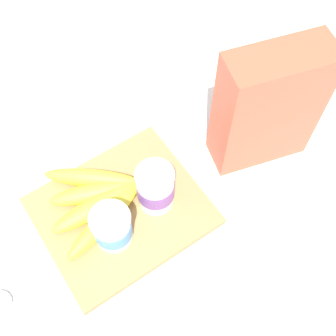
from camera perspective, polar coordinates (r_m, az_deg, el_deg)
name	(u,v)px	position (r m, az deg, el deg)	size (l,w,h in m)	color
ground_plane	(122,213)	(0.81, -6.06, -5.84)	(2.40, 2.40, 0.00)	silver
cutting_board	(122,211)	(0.80, -6.11, -5.62)	(0.29, 0.25, 0.02)	#A37A4C
cereal_box	(267,108)	(0.79, 12.92, 7.62)	(0.18, 0.08, 0.26)	#D85138
yogurt_cup_front	(155,188)	(0.76, -1.66, -2.64)	(0.07, 0.07, 0.10)	white
yogurt_cup_back	(112,228)	(0.74, -7.33, -7.77)	(0.07, 0.07, 0.08)	white
banana_bunch	(97,199)	(0.79, -9.28, -4.01)	(0.19, 0.20, 0.04)	yellow
spoon	(16,306)	(0.79, -19.36, -16.68)	(0.08, 0.12, 0.01)	silver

